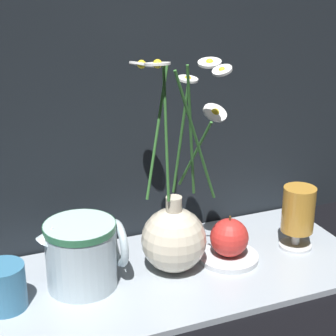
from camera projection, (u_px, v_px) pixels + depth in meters
ground_plane at (165, 278)px, 1.03m from camera, size 6.00×6.00×0.00m
shelf at (165, 276)px, 1.03m from camera, size 0.76×0.32×0.01m
vase_with_flowers at (174, 233)px, 1.02m from camera, size 0.18×0.20×0.39m
yellow_mug at (3, 288)px, 0.91m from camera, size 0.08×0.07×0.08m
ceramic_pitcher at (82, 252)px, 0.97m from camera, size 0.15×0.12×0.13m
tea_glass at (298, 212)px, 1.10m from camera, size 0.06×0.06×0.13m
saucer_plate at (228, 257)px, 1.08m from camera, size 0.12×0.12×0.01m
orange_fruit at (229, 237)px, 1.06m from camera, size 0.07×0.07×0.08m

